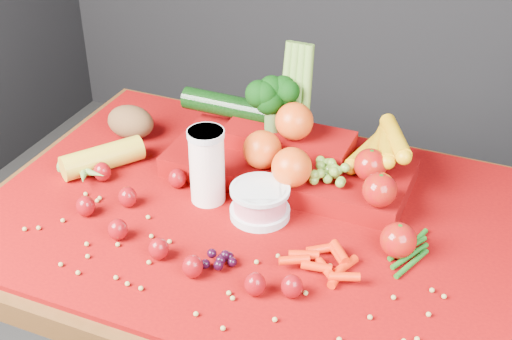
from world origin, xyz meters
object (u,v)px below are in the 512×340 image
at_px(table, 252,253).
at_px(produce_mound, 297,152).
at_px(yogurt_bowl, 260,201).
at_px(milk_glass, 207,163).

height_order(table, produce_mound, produce_mound).
height_order(yogurt_bowl, produce_mound, produce_mound).
distance_m(table, yogurt_bowl, 0.14).
bearing_deg(milk_glass, table, -3.26).
distance_m(milk_glass, produce_mound, 0.21).
xyz_separation_m(milk_glass, produce_mound, (0.14, 0.15, -0.03)).
bearing_deg(yogurt_bowl, milk_glass, 174.78).
bearing_deg(produce_mound, milk_glass, -132.30).
bearing_deg(produce_mound, yogurt_bowl, -96.19).
bearing_deg(milk_glass, produce_mound, 47.70).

